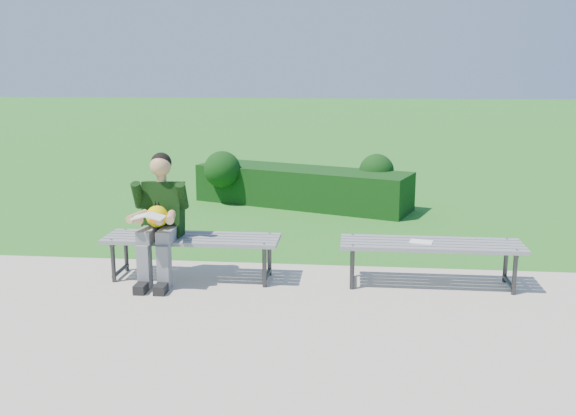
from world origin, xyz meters
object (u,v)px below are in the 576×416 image
Objects in this scene: bench_left at (192,242)px; paper_sheet at (421,242)px; bench_right at (431,248)px; seated_boy at (160,215)px; hedge at (300,184)px.

paper_sheet is (2.33, 0.03, 0.06)m from bench_left.
bench_right reaches higher than paper_sheet.
bench_left is 1.00× the size of bench_right.
seated_boy reaches higher than bench_right.
hedge is 1.98× the size of bench_right.
paper_sheet is at bearing -68.01° from hedge.
hedge is at bearing 113.27° from bench_right.
bench_right is at bearing 2.55° from seated_boy.
bench_left is at bearing -179.31° from bench_right.
hedge is 4.14m from bench_right.
bench_left reaches higher than paper_sheet.
bench_right is 0.12m from paper_sheet.
seated_boy is 5.25× the size of paper_sheet.
bench_right is 7.19× the size of paper_sheet.
seated_boy reaches higher than hedge.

